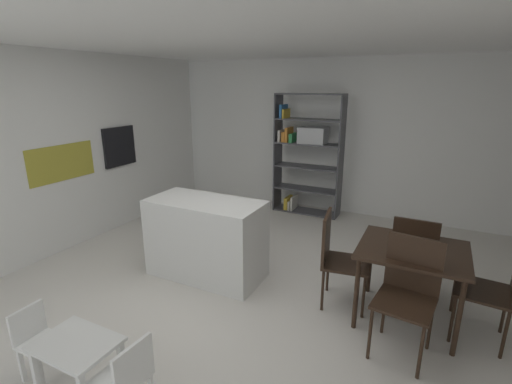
# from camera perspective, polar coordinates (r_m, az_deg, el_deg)

# --- Properties ---
(ground_plane) EXTENTS (8.87, 8.87, 0.00)m
(ground_plane) POSITION_cam_1_polar(r_m,az_deg,el_deg) (4.11, -4.96, -15.16)
(ground_plane) COLOR beige
(ceiling_slab) EXTENTS (6.33, 6.46, 0.06)m
(ceiling_slab) POSITION_cam_1_polar(r_m,az_deg,el_deg) (3.53, -6.08, 23.52)
(ceiling_slab) COLOR white
(ceiling_slab) RESTS_ON ground_plane
(back_partition) EXTENTS (6.33, 0.06, 2.56)m
(back_partition) POSITION_cam_1_polar(r_m,az_deg,el_deg) (6.50, 9.74, 8.52)
(back_partition) COLOR white
(back_partition) RESTS_ON ground_plane
(tall_cabinet_run_left) EXTENTS (0.63, 5.83, 2.56)m
(tall_cabinet_run_left) POSITION_cam_1_polar(r_m,az_deg,el_deg) (5.59, -30.63, 5.20)
(tall_cabinet_run_left) COLOR silver
(tall_cabinet_run_left) RESTS_ON ground_plane
(cabinet_niche_splashback) EXTENTS (0.01, 0.94, 0.46)m
(cabinet_niche_splashback) POSITION_cam_1_polar(r_m,az_deg,el_deg) (5.39, -27.81, 4.01)
(cabinet_niche_splashback) COLOR #9E932D
(cabinet_niche_splashback) RESTS_ON ground_plane
(built_in_oven) EXTENTS (0.06, 0.58, 0.58)m
(built_in_oven) POSITION_cam_1_polar(r_m,az_deg,el_deg) (5.97, -20.38, 6.65)
(built_in_oven) COLOR black
(built_in_oven) RESTS_ON ground_plane
(kitchen_island) EXTENTS (1.30, 0.64, 0.90)m
(kitchen_island) POSITION_cam_1_polar(r_m,az_deg,el_deg) (4.27, -7.70, -7.15)
(kitchen_island) COLOR silver
(kitchen_island) RESTS_ON ground_plane
(open_bookshelf) EXTENTS (1.12, 0.35, 2.00)m
(open_bookshelf) POSITION_cam_1_polar(r_m,az_deg,el_deg) (6.23, 7.75, 6.43)
(open_bookshelf) COLOR #4C4C51
(open_bookshelf) RESTS_ON ground_plane
(child_table) EXTENTS (0.55, 0.41, 0.45)m
(child_table) POSITION_cam_1_polar(r_m,az_deg,el_deg) (3.05, -25.92, -21.43)
(child_table) COLOR silver
(child_table) RESTS_ON ground_plane
(child_chair_left) EXTENTS (0.27, 0.27, 0.56)m
(child_chair_left) POSITION_cam_1_polar(r_m,az_deg,el_deg) (3.39, -30.79, -18.98)
(child_chair_left) COLOR white
(child_chair_left) RESTS_ON ground_plane
(child_chair_right) EXTENTS (0.32, 0.32, 0.62)m
(child_chair_right) POSITION_cam_1_polar(r_m,az_deg,el_deg) (2.76, -19.40, -25.44)
(child_chair_right) COLOR white
(child_chair_right) RESTS_ON ground_plane
(dining_table) EXTENTS (0.93, 0.81, 0.73)m
(dining_table) POSITION_cam_1_polar(r_m,az_deg,el_deg) (3.66, 23.01, -9.26)
(dining_table) COLOR black
(dining_table) RESTS_ON ground_plane
(dining_chair_window_side) EXTENTS (0.48, 0.49, 0.89)m
(dining_chair_window_side) POSITION_cam_1_polar(r_m,az_deg,el_deg) (3.75, 33.40, -12.09)
(dining_chair_window_side) COLOR black
(dining_chair_window_side) RESTS_ON ground_plane
(dining_chair_island_side) EXTENTS (0.50, 0.49, 0.94)m
(dining_chair_island_side) POSITION_cam_1_polar(r_m,az_deg,el_deg) (3.77, 12.27, -9.08)
(dining_chair_island_side) COLOR black
(dining_chair_island_side) RESTS_ON ground_plane
(dining_chair_near) EXTENTS (0.49, 0.51, 0.97)m
(dining_chair_near) POSITION_cam_1_polar(r_m,az_deg,el_deg) (3.32, 22.54, -13.33)
(dining_chair_near) COLOR black
(dining_chair_near) RESTS_ON ground_plane
(dining_chair_far) EXTENTS (0.43, 0.46, 0.90)m
(dining_chair_far) POSITION_cam_1_polar(r_m,az_deg,el_deg) (4.10, 23.26, -8.26)
(dining_chair_far) COLOR black
(dining_chair_far) RESTS_ON ground_plane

